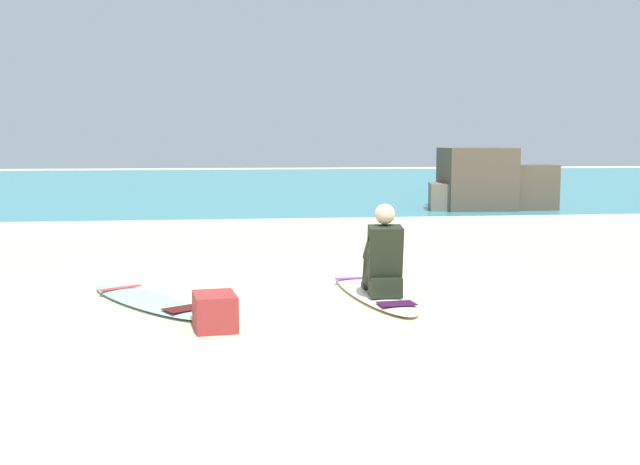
% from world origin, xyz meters
% --- Properties ---
extents(ground_plane, '(80.00, 80.00, 0.00)m').
position_xyz_m(ground_plane, '(0.00, 0.00, 0.00)').
color(ground_plane, beige).
extents(sea, '(80.00, 28.00, 0.10)m').
position_xyz_m(sea, '(0.00, 20.70, 0.05)').
color(sea, teal).
rests_on(sea, ground).
extents(breaking_foam, '(80.00, 0.90, 0.11)m').
position_xyz_m(breaking_foam, '(0.00, 7.00, 0.06)').
color(breaking_foam, white).
rests_on(breaking_foam, ground).
extents(surfboard_main, '(0.78, 2.46, 0.08)m').
position_xyz_m(surfboard_main, '(0.84, 0.14, 0.04)').
color(surfboard_main, '#EFE5C6').
rests_on(surfboard_main, ground).
extents(surfer_seated, '(0.39, 0.71, 0.95)m').
position_xyz_m(surfer_seated, '(0.89, -0.16, 0.44)').
color(surfer_seated, black).
rests_on(surfer_seated, surfboard_main).
extents(surfboard_spare_near, '(1.65, 2.18, 0.08)m').
position_xyz_m(surfboard_spare_near, '(-1.53, 0.02, 0.04)').
color(surfboard_spare_near, '#9ED1E5').
rests_on(surfboard_spare_near, ground).
extents(rock_outcrop_distant, '(2.94, 1.75, 1.50)m').
position_xyz_m(rock_outcrop_distant, '(5.32, 9.13, 0.60)').
color(rock_outcrop_distant, '#756656').
rests_on(rock_outcrop_distant, ground).
extents(beach_bag, '(0.42, 0.52, 0.32)m').
position_xyz_m(beach_bag, '(-0.85, -1.15, 0.16)').
color(beach_bag, maroon).
rests_on(beach_bag, ground).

